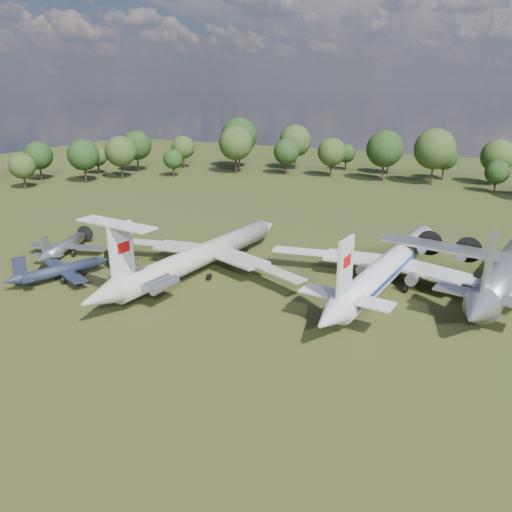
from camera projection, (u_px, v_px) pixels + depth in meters
The scene contains 7 objects.
ground at pixel (231, 275), 73.17m from camera, with size 300.00×300.00×0.00m, color #1B3612.
il62_airliner at pixel (202, 259), 73.31m from camera, with size 34.65×45.04×4.42m, color #BBBBB6, non-canonical shape.
tu104_jet at pixel (389, 270), 68.61m from camera, with size 35.37×47.16×4.72m, color silver, non-canonical shape.
an12_transport at pixel (504, 277), 65.63m from camera, with size 33.92×37.91×4.99m, color #A3A6AB, non-canonical shape.
small_prop_west at pixel (61, 273), 70.77m from camera, with size 12.03×16.40×2.41m, color black, non-canonical shape.
small_prop_northwest at pixel (65, 249), 81.08m from camera, with size 12.30×16.77×2.46m, color gray, non-canonical shape.
person_on_il62 at pixel (140, 263), 62.41m from camera, with size 0.70×0.46×1.91m, color olive.
Camera 1 is at (34.53, -58.99, 26.53)m, focal length 35.00 mm.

